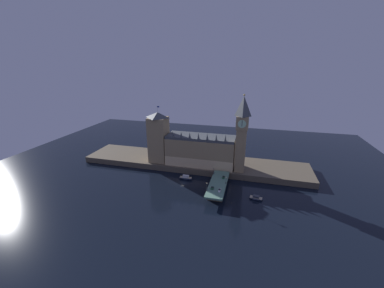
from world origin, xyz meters
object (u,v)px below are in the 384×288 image
object	(u,v)px
car_southbound_lead	(220,190)
boat_downstream	(256,198)
street_lamp_far	(214,170)
clock_tower	(242,132)
victoria_tower	(159,137)
street_lamp_near	(207,186)
street_lamp_mid	(226,180)
car_northbound_trail	(212,188)
pedestrian_mid_walk	(226,183)
pedestrian_near_rail	(208,189)
pedestrian_far_rail	(214,173)
car_southbound_trail	(223,177)
boat_upstream	(186,178)

from	to	relation	value
car_southbound_lead	boat_downstream	xyz separation A→B (m)	(26.71, 7.06, -6.63)
street_lamp_far	clock_tower	bearing A→B (deg)	38.03
victoria_tower	street_lamp_far	world-z (taller)	victoria_tower
victoria_tower	car_southbound_lead	distance (m)	84.49
street_lamp_near	street_lamp_far	size ratio (longest dim) A/B	1.06
boat_downstream	street_lamp_mid	bearing A→B (deg)	168.21
car_southbound_lead	street_lamp_far	world-z (taller)	street_lamp_far
street_lamp_near	boat_downstream	bearing A→B (deg)	15.34
car_northbound_trail	clock_tower	bearing A→B (deg)	67.06
car_southbound_lead	street_lamp_mid	xyz separation A→B (m)	(3.32, 11.94, 3.08)
pedestrian_mid_walk	street_lamp_near	size ratio (longest dim) A/B	0.23
street_lamp_mid	boat_downstream	size ratio (longest dim) A/B	0.57
victoria_tower	pedestrian_mid_walk	bearing A→B (deg)	-26.14
pedestrian_near_rail	pedestrian_mid_walk	world-z (taller)	pedestrian_mid_walk
pedestrian_far_rail	street_lamp_mid	distance (m)	19.78
car_southbound_lead	car_southbound_trail	world-z (taller)	car_southbound_lead
pedestrian_far_rail	street_lamp_far	distance (m)	3.37
clock_tower	car_southbound_lead	world-z (taller)	clock_tower
clock_tower	street_lamp_mid	bearing A→B (deg)	-104.57
pedestrian_mid_walk	boat_upstream	size ratio (longest dim) A/B	0.14
pedestrian_far_rail	boat_downstream	distance (m)	41.43
car_southbound_trail	street_lamp_far	xyz separation A→B (m)	(-9.16, 4.84, 3.60)
car_southbound_trail	boat_upstream	xyz separation A→B (m)	(-33.30, 2.80, -6.25)
pedestrian_near_rail	street_lamp_near	size ratio (longest dim) A/B	0.23
pedestrian_near_rail	street_lamp_far	xyz separation A→B (m)	(-0.40, 27.34, 3.37)
car_northbound_trail	street_lamp_far	bearing A→B (deg)	97.71
street_lamp_far	boat_downstream	size ratio (longest dim) A/B	0.63
boat_upstream	boat_downstream	xyz separation A→B (m)	(60.01, -17.56, -0.29)
street_lamp_far	car_southbound_lead	bearing A→B (deg)	-71.04
car_southbound_trail	clock_tower	bearing A→B (deg)	61.53
clock_tower	pedestrian_mid_walk	bearing A→B (deg)	-105.59
car_southbound_trail	street_lamp_far	world-z (taller)	street_lamp_far
clock_tower	street_lamp_near	size ratio (longest dim) A/B	9.47
pedestrian_near_rail	pedestrian_mid_walk	xyz separation A→B (m)	(11.68, 13.28, 0.03)
clock_tower	pedestrian_far_rail	size ratio (longest dim) A/B	38.08
street_lamp_mid	street_lamp_near	bearing A→B (deg)	-130.30
boat_downstream	boat_upstream	bearing A→B (deg)	163.69
street_lamp_mid	pedestrian_near_rail	bearing A→B (deg)	-133.76
pedestrian_mid_walk	street_lamp_near	world-z (taller)	street_lamp_near
clock_tower	street_lamp_far	xyz separation A→B (m)	(-20.47, -16.01, -30.22)
clock_tower	pedestrian_near_rail	world-z (taller)	clock_tower
clock_tower	boat_downstream	distance (m)	55.99
clock_tower	pedestrian_near_rail	distance (m)	58.39
car_southbound_lead	victoria_tower	bearing A→B (deg)	144.97
pedestrian_near_rail	street_lamp_far	distance (m)	27.55
pedestrian_near_rail	boat_upstream	distance (m)	35.83
victoria_tower	street_lamp_mid	bearing A→B (deg)	-26.45
clock_tower	boat_upstream	world-z (taller)	clock_tower
car_northbound_trail	car_southbound_trail	bearing A→B (deg)	73.47
pedestrian_near_rail	boat_upstream	world-z (taller)	pedestrian_near_rail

